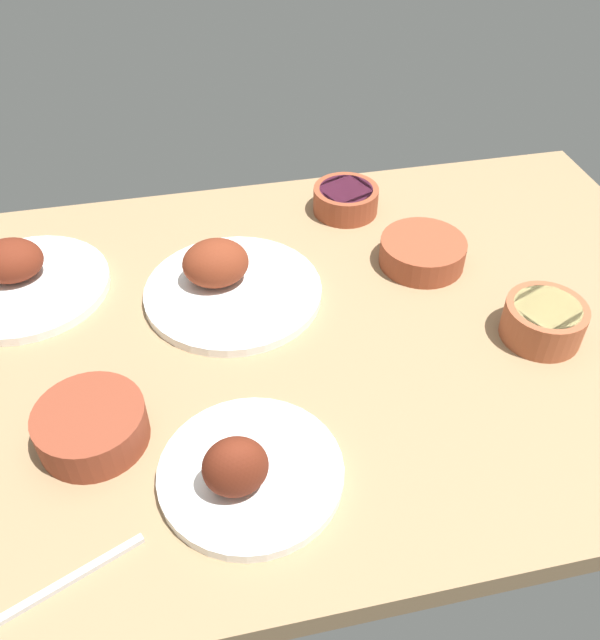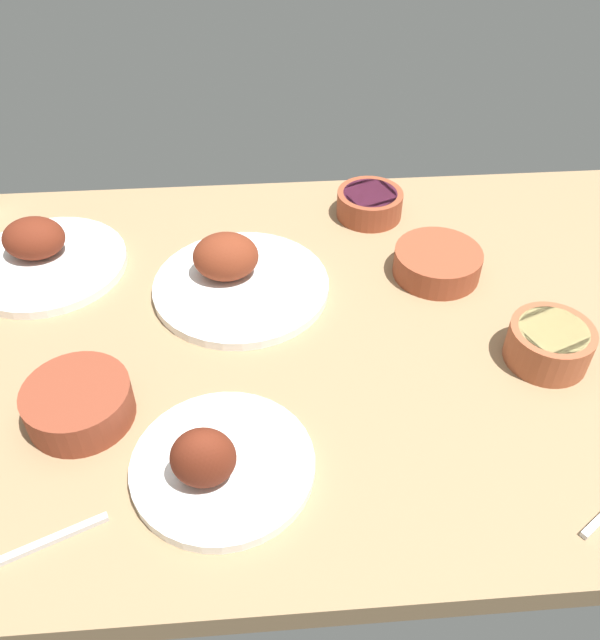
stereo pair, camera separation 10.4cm
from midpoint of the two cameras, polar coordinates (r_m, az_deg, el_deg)
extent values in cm
cube|color=#937551|center=(106.42, 2.79, -1.72)|extent=(140.00, 90.00, 4.00)
cylinder|color=white|center=(122.94, -18.69, 4.46)|extent=(27.47, 27.47, 1.60)
ellipsoid|color=#602314|center=(122.82, -19.72, 6.54)|extent=(10.66, 8.69, 7.19)
cylinder|color=white|center=(111.85, -2.45, 2.81)|extent=(29.59, 29.59, 1.60)
ellipsoid|color=maroon|center=(111.04, -3.76, 5.36)|extent=(11.01, 8.93, 8.01)
cylinder|color=white|center=(87.02, -3.19, -12.57)|extent=(23.74, 23.74, 1.60)
ellipsoid|color=#602314|center=(81.86, -4.69, -11.95)|extent=(8.08, 6.35, 8.74)
cylinder|color=brown|center=(130.58, 8.30, 9.76)|extent=(12.60, 12.60, 5.07)
cylinder|color=#4C192D|center=(129.51, 8.39, 10.52)|extent=(10.33, 10.33, 1.00)
cylinder|color=brown|center=(117.81, 14.22, 4.69)|extent=(14.99, 14.99, 4.78)
cylinder|color=white|center=(116.71, 14.37, 5.43)|extent=(12.29, 12.29, 1.00)
cylinder|color=brown|center=(94.14, -15.54, -7.06)|extent=(14.68, 14.68, 5.46)
cylinder|color=#DBCC7A|center=(92.51, -15.79, -6.16)|extent=(12.04, 12.04, 1.00)
cylinder|color=#A35133|center=(106.83, 23.28, -2.05)|extent=(12.43, 12.43, 6.08)
cylinder|color=#D6BC70|center=(105.21, 23.65, -1.06)|extent=(10.19, 10.19, 1.00)
cube|color=silver|center=(85.37, -18.67, -18.27)|extent=(16.66, 7.86, 0.80)
camera|label=1|loc=(0.05, -87.13, 2.61)|focal=37.19mm
camera|label=2|loc=(0.05, 92.87, -2.61)|focal=37.19mm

